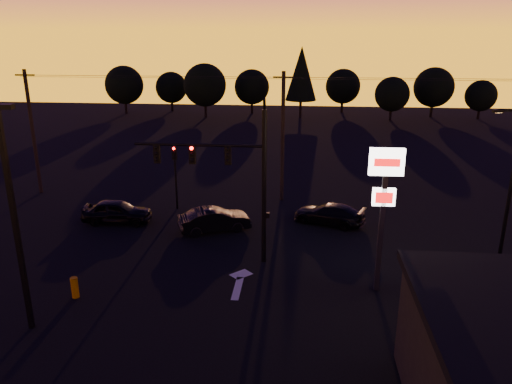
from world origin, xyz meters
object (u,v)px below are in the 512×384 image
Objects in this scene: secondary_signal at (175,168)px; streetlight at (510,179)px; pylon_sign at (384,190)px; car_left at (117,211)px; car_mid at (215,220)px; bollard at (75,287)px; car_right at (329,214)px; traffic_signal_mast at (232,170)px; parking_lot_light at (13,207)px.

streetlight is at bearing -17.56° from secondary_signal.
pylon_sign is 1.58× the size of car_left.
car_mid is at bearing 143.97° from pylon_sign.
bollard is (-20.67, -5.99, -3.93)m from streetlight.
secondary_signal reaches higher than car_right.
pylon_sign is 8.00m from streetlight.
car_mid is at bearing 113.32° from traffic_signal_mast.
streetlight is (6.91, 4.00, -0.49)m from pylon_sign.
secondary_signal is 0.98× the size of car_right.
parking_lot_light reaches higher than secondary_signal.
parking_lot_light is 12.54m from car_left.
car_left is at bearing 154.62° from pylon_sign.
car_right is (-8.75, 4.22, -3.77)m from streetlight.
parking_lot_light is 1.14× the size of streetlight.
secondary_signal is 0.48× the size of parking_lot_light.
secondary_signal is at bearing -50.81° from car_left.
bollard is (-1.76, -11.98, -2.37)m from secondary_signal.
bollard is 9.75m from car_mid.
secondary_signal is at bearing 18.39° from car_mid.
car_right is at bearing 45.12° from parking_lot_light.
parking_lot_light reaches higher than car_right.
car_left is 6.41m from car_mid.
bollard is at bearing -146.04° from traffic_signal_mast.
bollard is (-6.66, -4.49, -4.44)m from traffic_signal_mast.
pylon_sign reaches higher than car_right.
pylon_sign is at bearing -19.36° from traffic_signal_mast.
parking_lot_light is (-7.40, -6.99, 0.33)m from traffic_signal_mast.
car_left is at bearing 171.80° from streetlight.
secondary_signal is at bearing 81.65° from bollard.
streetlight is 1.86× the size of car_left.
secondary_signal is at bearing 162.44° from streetlight.
traffic_signal_mast is 10.20m from car_left.
traffic_signal_mast is 1.97× the size of secondary_signal.
traffic_signal_mast is 2.00× the size of car_mid.
traffic_signal_mast is 8.88m from car_right.
traffic_signal_mast reaches higher than secondary_signal.
pylon_sign is 17.26m from car_left.
car_right is (6.94, 1.84, -0.06)m from car_mid.
car_left is (-15.13, 7.18, -4.18)m from pylon_sign.
car_left is at bearing 149.76° from traffic_signal_mast.
car_left reaches higher than car_mid.
parking_lot_light is 2.13× the size of car_mid.
traffic_signal_mast reaches higher than car_left.
secondary_signal is 4.42× the size of bollard.
secondary_signal is (-4.90, 7.49, -2.07)m from traffic_signal_mast.
bollard is 15.70m from car_right.
secondary_signal is 15.75m from pylon_sign.
secondary_signal is 0.54× the size of streetlight.
parking_lot_light is at bearing -179.61° from car_left.
car_mid is at bearing 171.37° from streetlight.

